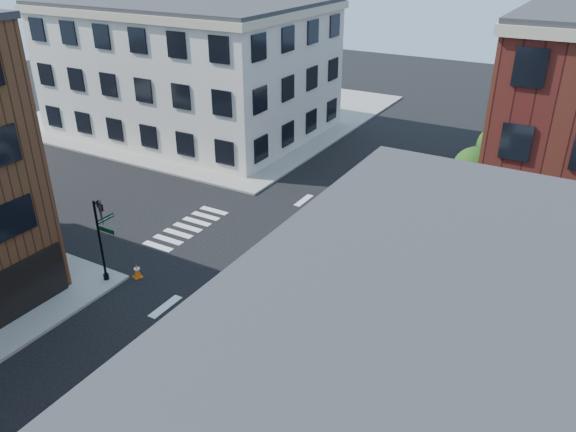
{
  "coord_description": "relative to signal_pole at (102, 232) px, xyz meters",
  "views": [
    {
      "loc": [
        13.51,
        -23.32,
        16.0
      ],
      "look_at": [
        0.05,
        0.1,
        2.5
      ],
      "focal_mm": 35.0,
      "sensor_mm": 36.0,
      "label": 1
    }
  ],
  "objects": [
    {
      "name": "traffic_cone",
      "position": [
        1.02,
        0.98,
        -2.48
      ],
      "size": [
        0.56,
        0.56,
        0.78
      ],
      "rotation": [
        0.0,
        0.0,
        -0.42
      ],
      "color": "#E85C0A",
      "rests_on": "ground"
    },
    {
      "name": "box_truck",
      "position": [
        17.56,
        4.82,
        -0.76
      ],
      "size": [
        8.93,
        2.84,
        4.02
      ],
      "rotation": [
        0.0,
        0.0,
        -0.0
      ],
      "color": "silver",
      "rests_on": "ground"
    },
    {
      "name": "signal_pole",
      "position": [
        0.0,
        0.0,
        0.0
      ],
      "size": [
        1.29,
        1.24,
        4.6
      ],
      "color": "black",
      "rests_on": "ground"
    },
    {
      "name": "sidewalk_nw",
      "position": [
        -14.28,
        27.68,
        -2.78
      ],
      "size": [
        30.0,
        30.0,
        0.15
      ],
      "primitive_type": "cube",
      "color": "gray",
      "rests_on": "ground"
    },
    {
      "name": "building_nw",
      "position": [
        -12.28,
        22.68,
        2.64
      ],
      "size": [
        22.0,
        16.0,
        11.0
      ],
      "primitive_type": "cube",
      "color": "silver",
      "rests_on": "ground"
    },
    {
      "name": "ground",
      "position": [
        6.72,
        6.68,
        -2.86
      ],
      "size": [
        120.0,
        120.0,
        0.0
      ],
      "primitive_type": "plane",
      "color": "black",
      "rests_on": "ground"
    },
    {
      "name": "tree_near",
      "position": [
        14.28,
        16.65,
        0.3
      ],
      "size": [
        2.69,
        2.69,
        4.49
      ],
      "color": "black",
      "rests_on": "ground"
    },
    {
      "name": "tree_far",
      "position": [
        14.28,
        22.65,
        0.02
      ],
      "size": [
        2.43,
        2.43,
        4.07
      ],
      "color": "black",
      "rests_on": "ground"
    }
  ]
}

